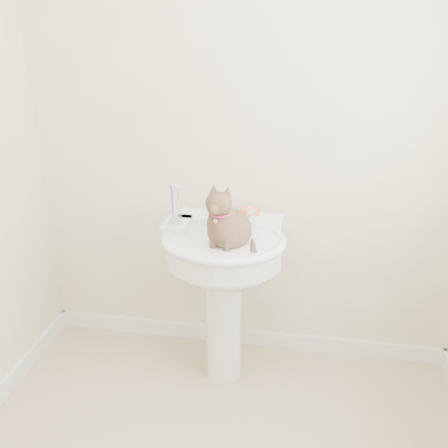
% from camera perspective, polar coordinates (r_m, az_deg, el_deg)
% --- Properties ---
extents(wall_back, '(2.20, 0.00, 2.50)m').
position_cam_1_polar(wall_back, '(2.43, 2.58, 11.24)').
color(wall_back, '#F3E8BA').
rests_on(wall_back, ground).
extents(baseboard_back, '(2.20, 0.02, 0.09)m').
position_cam_1_polar(baseboard_back, '(2.92, 2.13, -12.69)').
color(baseboard_back, white).
rests_on(baseboard_back, floor).
extents(pedestal_sink, '(0.60, 0.58, 0.82)m').
position_cam_1_polar(pedestal_sink, '(2.37, -0.07, -4.65)').
color(pedestal_sink, white).
rests_on(pedestal_sink, floor).
extents(faucet, '(0.28, 0.12, 0.14)m').
position_cam_1_polar(faucet, '(2.42, 0.59, 1.50)').
color(faucet, silver).
rests_on(faucet, pedestal_sink).
extents(soap_bar, '(0.09, 0.06, 0.03)m').
position_cam_1_polar(soap_bar, '(2.49, 2.98, 1.51)').
color(soap_bar, '#FE5E27').
rests_on(soap_bar, pedestal_sink).
extents(toothbrush_cup, '(0.07, 0.07, 0.19)m').
position_cam_1_polar(toothbrush_cup, '(2.37, -5.60, 1.24)').
color(toothbrush_cup, silver).
rests_on(toothbrush_cup, pedestal_sink).
extents(cat, '(0.22, 0.28, 0.41)m').
position_cam_1_polar(cat, '(2.23, 0.43, -0.23)').
color(cat, brown).
rests_on(cat, pedestal_sink).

